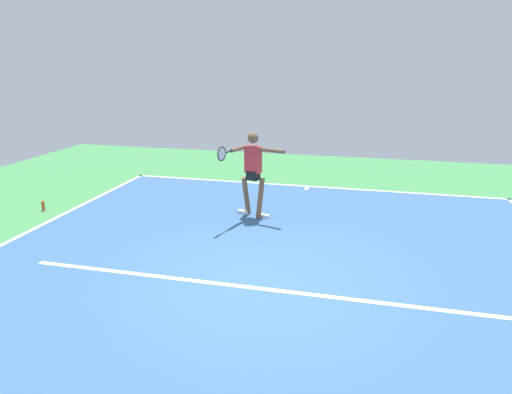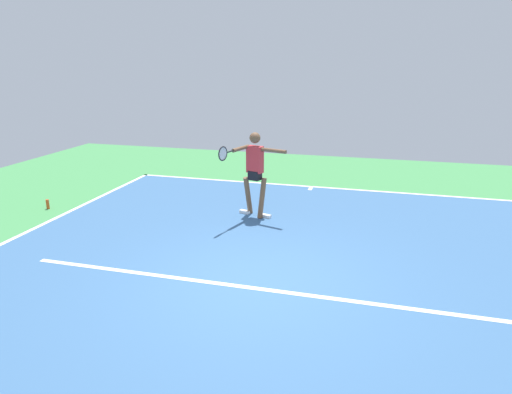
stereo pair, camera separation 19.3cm
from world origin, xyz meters
name	(u,v)px [view 1 (the left image)]	position (x,y,z in m)	size (l,w,h in m)	color
ground_plane	(260,282)	(0.00, 0.00, 0.00)	(19.83, 19.83, 0.00)	#428E4C
court_surface	(260,282)	(0.00, 0.00, 0.00)	(10.08, 11.47, 0.00)	#38608E
court_line_baseline_near	(308,186)	(0.00, -5.68, 0.00)	(10.08, 0.10, 0.01)	white
court_line_service	(257,288)	(0.00, 0.20, 0.00)	(7.56, 0.10, 0.01)	white
court_line_centre_mark	(307,188)	(0.00, -5.48, 0.00)	(0.10, 0.30, 0.01)	white
tennis_player	(253,168)	(0.86, -2.97, 1.08)	(1.20, 1.19, 1.85)	brown
water_bottle	(43,206)	(5.60, -2.20, 0.11)	(0.07, 0.07, 0.22)	#D84C1E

